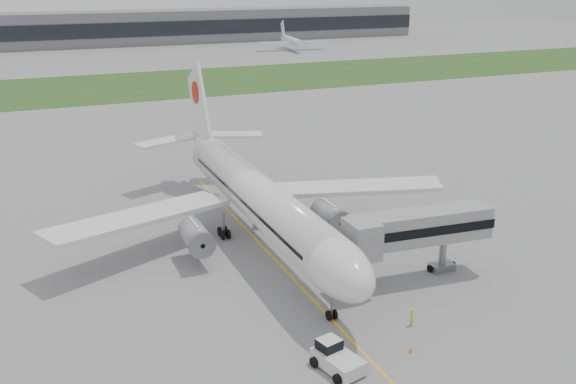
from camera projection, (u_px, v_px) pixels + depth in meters
name	position (u px, v px, depth m)	size (l,w,h in m)	color
ground	(271.00, 255.00, 70.97)	(600.00, 600.00, 0.00)	#97979A
apron_markings	(288.00, 274.00, 66.62)	(70.00, 70.00, 0.04)	yellow
grass_strip	(111.00, 87.00, 175.55)	(600.00, 50.00, 0.02)	#29501E
terminal_building	(71.00, 30.00, 269.04)	(320.00, 22.30, 14.00)	slate
airliner	(255.00, 194.00, 73.38)	(48.13, 53.95, 17.88)	white
pushback_tug	(336.00, 357.00, 50.48)	(3.67, 4.69, 2.17)	silver
jet_bridge	(412.00, 229.00, 63.87)	(16.07, 4.58, 7.36)	gray
safety_cone_left	(331.00, 339.00, 54.28)	(0.42, 0.42, 0.58)	orange
safety_cone_right	(411.00, 350.00, 52.72)	(0.38, 0.38, 0.53)	orange
ground_crew_near	(411.00, 317.00, 56.58)	(0.62, 0.40, 1.69)	#CFE325
distant_aircraft_right	(292.00, 50.00, 258.94)	(27.94, 24.66, 10.68)	white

